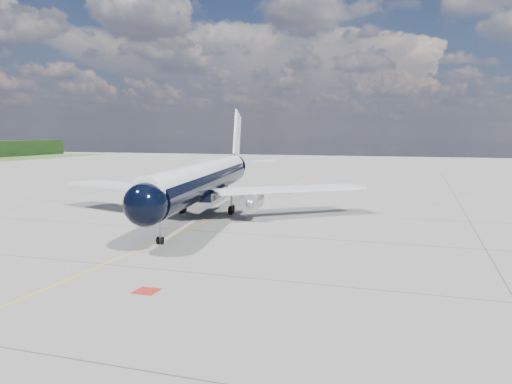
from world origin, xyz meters
TOP-DOWN VIEW (x-y plane):
  - ground at (0.00, 30.00)m, footprint 320.00×320.00m
  - taxiway_centerline at (0.00, 25.00)m, footprint 0.16×160.00m
  - red_marking at (6.80, -10.00)m, footprint 1.60×1.60m
  - main_airliner at (-2.32, 21.02)m, footprint 40.81×50.16m

SIDE VIEW (x-z plane):
  - ground at x=0.00m, z-range 0.00..0.00m
  - taxiway_centerline at x=0.00m, z-range 0.00..0.01m
  - red_marking at x=6.80m, z-range 0.00..0.01m
  - main_airliner at x=-2.32m, z-range -2.76..11.79m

